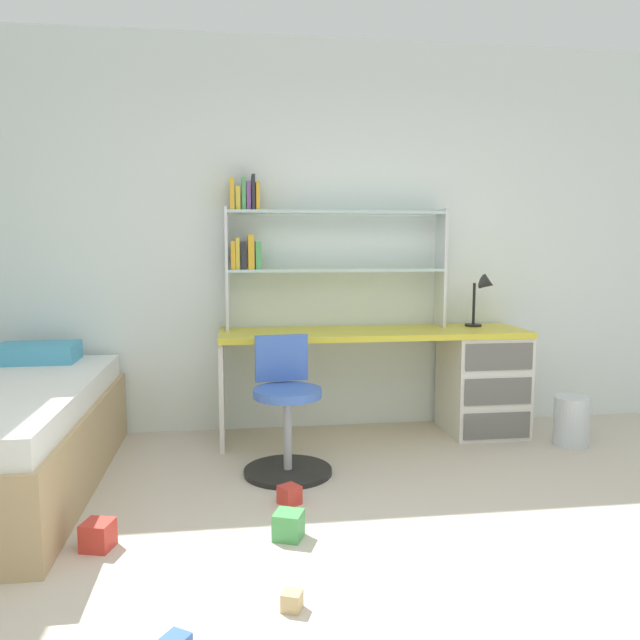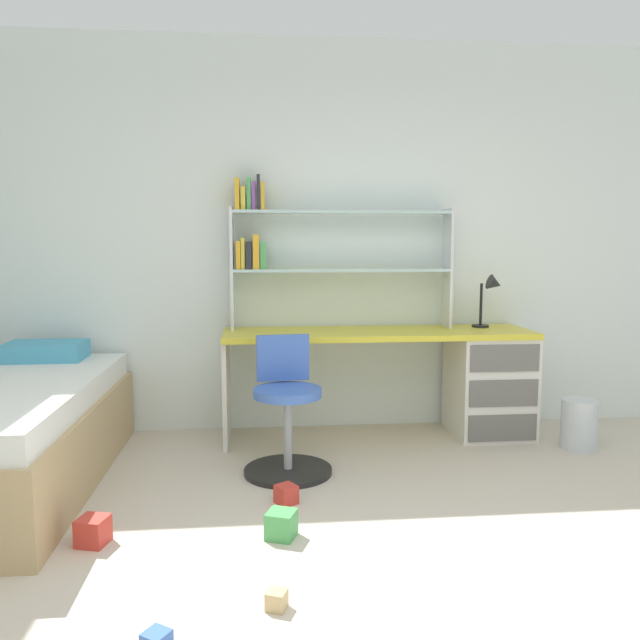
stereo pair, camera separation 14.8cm
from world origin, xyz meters
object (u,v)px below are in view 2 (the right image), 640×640
Objects in this scene: toy_block_red_5 at (93,531)px; bed_platform at (4,435)px; waste_bin at (579,424)px; toy_block_green_1 at (281,525)px; toy_block_natural_3 at (277,600)px; desk_lamp at (491,292)px; desk at (459,376)px; swivel_chair at (287,419)px; bookshelf_hutch at (310,243)px; toy_block_red_4 at (286,494)px.

bed_platform is at bearing 131.30° from toy_block_red_5.
waste_bin is 2.29m from toy_block_green_1.
waste_bin is at bearing 39.17° from toy_block_natural_3.
desk_lamp reaches higher than waste_bin.
toy_block_natural_3 is (-1.35, -2.05, -0.39)m from desk.
toy_block_red_5 is (-2.40, -1.54, -0.95)m from desk_lamp.
toy_block_red_5 is at bearing 178.91° from toy_block_green_1.
desk_lamp is 1.06m from waste_bin.
waste_bin is at bearing 5.26° from bed_platform.
bed_platform is 1.03m from toy_block_red_5.
swivel_chair reaches higher than bed_platform.
bed_platform is 28.45× the size of toy_block_natural_3.
bookshelf_hutch reaches higher than swivel_chair.
bookshelf_hutch is 1.34m from desk_lamp.
bookshelf_hutch is 12.45× the size of toy_block_red_5.
desk is 1.37× the size of bookshelf_hutch.
bookshelf_hutch is at bearing 162.69° from waste_bin.
bed_platform is 1.62m from toy_block_red_4.
swivel_chair is at bearing 85.91° from toy_block_natural_3.
swivel_chair is at bearing 86.84° from toy_block_red_4.
bookshelf_hutch is at bearing 170.99° from desk.
toy_block_natural_3 is at bearing -93.71° from toy_block_green_1.
toy_block_green_1 is at bearing -1.09° from toy_block_red_5.
toy_block_red_5 is at bearing -145.87° from desk.
toy_block_red_5 is at bearing -124.41° from bookshelf_hutch.
bookshelf_hutch is 4.70× the size of waste_bin.
toy_block_natural_3 is at bearing -35.91° from toy_block_red_5.
waste_bin is at bearing 7.29° from swivel_chair.
toy_block_red_5 is (-0.89, -0.37, 0.01)m from toy_block_red_4.
desk is 2.63m from toy_block_red_5.
bookshelf_hutch is 2.60m from toy_block_natural_3.
bed_platform is 6.05× the size of waste_bin.
swivel_chair is (-1.49, -0.71, -0.69)m from desk_lamp.
swivel_chair reaches higher than desk.
toy_block_red_5 is (-0.81, 0.59, 0.03)m from toy_block_natural_3.
bed_platform is 20.51× the size of toy_block_red_4.
waste_bin reaches higher than toy_block_green_1.
bookshelf_hutch reaches higher than desk_lamp.
waste_bin is 3.39× the size of toy_block_red_4.
toy_block_red_4 is at bearing 22.53° from toy_block_red_5.
bed_platform is 16.04× the size of toy_block_green_1.
waste_bin is (1.95, 0.25, -0.15)m from swivel_chair.
toy_block_green_1 is (-0.06, -0.85, -0.26)m from swivel_chair.
toy_block_red_5 reaches higher than toy_block_natural_3.
bookshelf_hutch is at bearing 80.79° from toy_block_green_1.
toy_block_red_5 is (-2.86, -1.08, -0.10)m from waste_bin.
waste_bin is at bearing -17.31° from bookshelf_hutch.
swivel_chair is (-0.20, -0.79, -1.04)m from bookshelf_hutch.
toy_block_natural_3 is 0.56× the size of toy_block_red_5.
bed_platform is (-1.58, -0.08, -0.03)m from swivel_chair.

